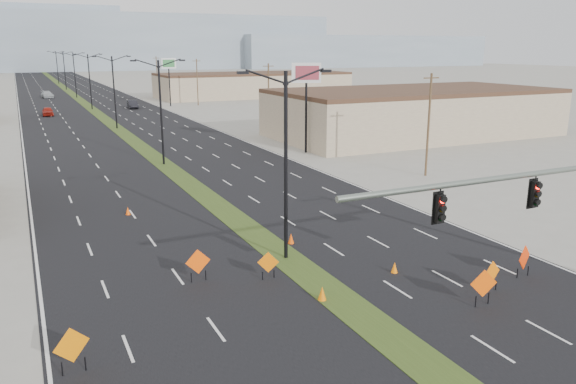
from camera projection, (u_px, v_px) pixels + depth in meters
name	position (u px, v px, depth m)	size (l,w,h in m)	color
ground	(429.00, 368.00, 20.07)	(600.00, 600.00, 0.00)	gray
road_surface	(90.00, 107.00, 107.44)	(25.00, 400.00, 0.02)	black
median_strip	(90.00, 107.00, 107.44)	(2.00, 400.00, 0.04)	#304017
building_se_near	(413.00, 114.00, 72.89)	(36.00, 18.00, 5.50)	tan
building_se_far	(254.00, 86.00, 131.42)	(44.00, 16.00, 5.00)	tan
mesa_center	(121.00, 42.00, 295.38)	(220.00, 50.00, 28.00)	gray
mesa_east	(357.00, 51.00, 346.34)	(160.00, 50.00, 18.00)	gray
signal_mast	(564.00, 199.00, 24.19)	(16.30, 0.60, 8.00)	slate
streetlight_0	(286.00, 161.00, 29.20)	(5.15, 0.24, 10.02)	black
streetlight_1	(161.00, 109.00, 53.66)	(5.15, 0.24, 10.02)	black
streetlight_2	(114.00, 90.00, 78.13)	(5.15, 0.24, 10.02)	black
streetlight_3	(90.00, 80.00, 102.59)	(5.15, 0.24, 10.02)	black
streetlight_4	(75.00, 74.00, 127.05)	(5.15, 0.24, 10.02)	black
streetlight_5	(64.00, 69.00, 151.52)	(5.15, 0.24, 10.02)	black
streetlight_6	(57.00, 66.00, 175.98)	(5.15, 0.24, 10.02)	black
utility_pole_0	(429.00, 124.00, 49.09)	(1.60, 0.20, 9.00)	#4C3823
utility_pole_1	(269.00, 94.00, 79.67)	(1.60, 0.20, 9.00)	#4C3823
utility_pole_2	(197.00, 81.00, 110.25)	(1.60, 0.20, 9.00)	#4C3823
utility_pole_3	(157.00, 74.00, 140.83)	(1.60, 0.20, 9.00)	#4C3823
car_left	(48.00, 111.00, 94.12)	(1.72, 4.27, 1.45)	maroon
car_mid	(133.00, 104.00, 105.62)	(1.59, 4.55, 1.50)	black
car_far	(47.00, 95.00, 127.28)	(2.12, 5.21, 1.51)	#AAAFB3
construction_sign_0	(72.00, 347.00, 19.48)	(1.25, 0.51, 1.77)	orange
construction_sign_1	(198.00, 263.00, 27.27)	(1.25, 0.06, 1.67)	#FF4F05
construction_sign_2	(268.00, 263.00, 27.60)	(1.00, 0.44, 1.41)	orange
construction_sign_3	(492.00, 274.00, 26.17)	(1.13, 0.26, 1.52)	orange
construction_sign_4	(484.00, 285.00, 24.68)	(1.25, 0.34, 1.71)	#FA5405
construction_sign_5	(524.00, 259.00, 27.79)	(1.19, 0.48, 1.67)	#F23205
cone_0	(322.00, 294.00, 25.33)	(0.41, 0.41, 0.69)	orange
cone_1	(394.00, 268.00, 28.49)	(0.35, 0.35, 0.58)	orange
cone_2	(291.00, 239.00, 32.73)	(0.38, 0.38, 0.63)	#E74804
cone_3	(128.00, 211.00, 38.40)	(0.34, 0.34, 0.56)	#FF5205
pole_sign_east_near	(306.00, 80.00, 59.43)	(2.99, 1.61, 9.59)	black
pole_sign_east_far	(169.00, 67.00, 108.01)	(3.02, 0.82, 9.19)	black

